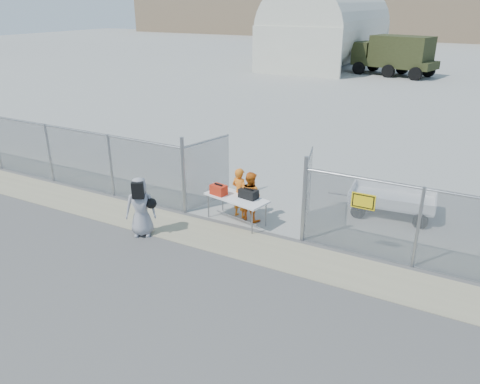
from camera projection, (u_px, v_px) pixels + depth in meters
The scene contains 13 objects.
ground at pixel (205, 255), 12.53m from camera, with size 160.00×160.00×0.00m, color #454545.
tarmac_inside at pixel (429, 68), 46.75m from camera, with size 160.00×80.00×0.01m, color #969790.
dirt_strip at pixel (223, 239), 13.34m from camera, with size 44.00×1.60×0.01m, color tan.
chain_link_fence at pixel (240, 192), 13.74m from camera, with size 40.00×0.20×2.20m, color gray, non-canonical shape.
quonset_hangar at pixel (329, 25), 47.98m from camera, with size 9.00×18.00×8.00m, color beige, non-canonical shape.
folding_table at pixel (237, 209), 14.24m from camera, with size 1.97×0.82×0.84m, color white, non-canonical shape.
orange_bag at pixel (219, 190), 14.21m from camera, with size 0.48×0.32×0.30m, color red.
black_duffel at pixel (248, 194), 13.96m from camera, with size 0.56×0.33×0.27m, color black.
security_worker_left at pixel (240, 193), 14.44m from camera, with size 0.59×0.39×1.62m, color orange.
security_worker_right at pixel (250, 196), 14.27m from camera, with size 0.76×0.59×1.56m, color orange.
visitor at pixel (141, 207), 13.30m from camera, with size 0.86×0.56×1.76m, color gray.
utility_trailer at pixel (392, 202), 14.80m from camera, with size 3.36×1.73×0.81m, color white, non-canonical shape.
military_truck at pixel (395, 56), 41.70m from camera, with size 7.25×2.68×3.46m, color #2D3217, non-canonical shape.
Camera 1 is at (6.02, -9.20, 6.32)m, focal length 35.00 mm.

